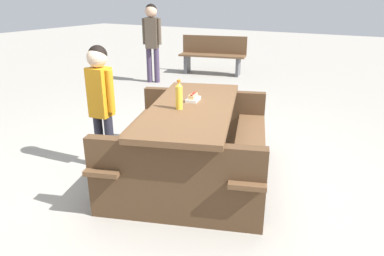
% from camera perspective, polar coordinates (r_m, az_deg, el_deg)
% --- Properties ---
extents(ground_plane, '(30.00, 30.00, 0.00)m').
position_cam_1_polar(ground_plane, '(3.65, 0.00, -7.75)').
color(ground_plane, gray).
rests_on(ground_plane, ground).
extents(picnic_table, '(2.16, 1.92, 0.75)m').
position_cam_1_polar(picnic_table, '(3.46, 0.00, -1.24)').
color(picnic_table, brown).
rests_on(picnic_table, ground).
extents(soda_bottle, '(0.06, 0.06, 0.27)m').
position_cam_1_polar(soda_bottle, '(3.23, -2.09, 5.21)').
color(soda_bottle, yellow).
rests_on(soda_bottle, picnic_table).
extents(hotdog_tray, '(0.20, 0.15, 0.08)m').
position_cam_1_polar(hotdog_tray, '(3.50, 0.17, 4.86)').
color(hotdog_tray, white).
rests_on(hotdog_tray, picnic_table).
extents(child_in_coat, '(0.21, 0.32, 1.28)m').
position_cam_1_polar(child_in_coat, '(3.65, -14.46, 5.49)').
color(child_in_coat, '#262633').
rests_on(child_in_coat, ground).
extents(park_bench_mid, '(0.73, 1.55, 0.85)m').
position_cam_1_polar(park_bench_mid, '(8.34, 3.38, 11.71)').
color(park_bench_mid, brown).
rests_on(park_bench_mid, ground).
extents(bystander_adult, '(0.29, 0.36, 1.56)m').
position_cam_1_polar(bystander_adult, '(7.45, -6.44, 14.82)').
color(bystander_adult, '#3F334C').
rests_on(bystander_adult, ground).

